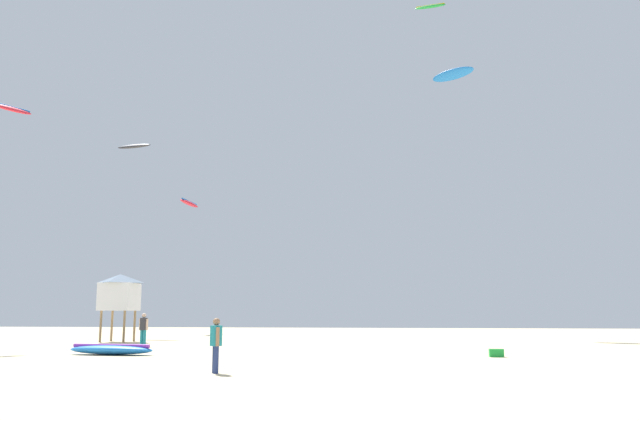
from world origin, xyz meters
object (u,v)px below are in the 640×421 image
Objects in this scene: kite_aloft_1 at (134,146)px; kite_aloft_5 at (10,108)px; kite_aloft_2 at (430,7)px; person_midground at (143,327)px; cooler_box at (496,353)px; kite_grounded_near at (111,350)px; lifeguard_tower at (120,292)px; person_foreground at (216,341)px; kite_aloft_4 at (453,74)px; kite_aloft_3 at (189,203)px.

kite_aloft_5 is (0.29, -16.95, -2.42)m from kite_aloft_1.
kite_aloft_1 is at bearing 166.07° from kite_aloft_2.
cooler_box is (17.42, -5.65, -0.86)m from person_midground.
lifeguard_tower is (-5.09, 11.45, 2.83)m from kite_grounded_near.
kite_aloft_1 reaches higher than person_midground.
lifeguard_tower reaches higher than person_foreground.
person_foreground is 0.39× the size of lifeguard_tower.
kite_grounded_near is at bearing -29.31° from kite_aloft_5.
person_midground is 0.46× the size of kite_aloft_4.
person_foreground is 0.71× the size of kite_aloft_2.
kite_aloft_3 reaches higher than person_foreground.
lifeguard_tower is at bearing -83.48° from kite_aloft_3.
kite_grounded_near is 1.72× the size of kite_aloft_2.
kite_aloft_3 is (-13.93, 37.01, 10.98)m from person_foreground.
lifeguard_tower is (-3.76, 4.99, 2.03)m from person_midground.
kite_aloft_4 is at bearing 151.89° from person_midground.
kite_aloft_1 is (-16.19, 29.38, 14.52)m from person_foreground.
cooler_box is (16.09, 0.82, -0.06)m from kite_grounded_near.
kite_aloft_2 is (14.84, 16.06, 23.02)m from kite_grounded_near.
kite_aloft_2 is 0.92× the size of kite_aloft_5.
kite_aloft_5 is (-7.82, -1.33, 12.02)m from person_midground.
person_foreground is at bearing -57.73° from lifeguard_tower.
person_midground reaches higher than person_foreground.
kite_aloft_3 reaches higher than lifeguard_tower.
kite_aloft_5 is (-26.21, -19.39, -8.37)m from kite_aloft_4.
person_midground is 0.54× the size of kite_aloft_1.
person_midground is 6.57m from lifeguard_tower.
person_foreground is 33.28m from kite_aloft_2.
kite_aloft_4 is (26.50, 2.44, 5.94)m from kite_aloft_1.
kite_aloft_5 is (-1.97, -24.58, 1.12)m from kite_aloft_3.
kite_grounded_near is 1.03× the size of kite_aloft_4.
kite_aloft_5 reaches higher than lifeguard_tower.
lifeguard_tower is at bearing -125.56° from person_midground.
cooler_box is 31.85m from kite_aloft_4.
kite_aloft_2 reaches higher than kite_aloft_5.
person_foreground is 0.43× the size of kite_aloft_4.
kite_aloft_3 is (-22.01, 13.65, -11.32)m from kite_aloft_2.
lifeguard_tower is 20.41m from kite_aloft_3.
person_foreground is 12.40m from cooler_box.
lifeguard_tower reaches higher than kite_grounded_near.
kite_aloft_5 is at bearing -94.58° from kite_aloft_3.
kite_aloft_2 is 28.27m from kite_aloft_3.
person_midground reaches higher than kite_grounded_near.
kite_aloft_1 is at bearing 140.21° from cooler_box.
kite_grounded_near is 32.73m from kite_aloft_3.
person_midground is 0.42× the size of lifeguard_tower.
kite_grounded_near is 31.75m from kite_aloft_2.
kite_grounded_near is at bearing -132.73° from kite_aloft_2.
lifeguard_tower is 7.41× the size of cooler_box.
person_foreground is 15.95m from person_midground.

